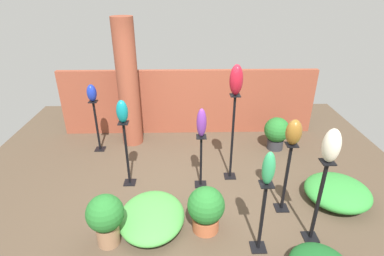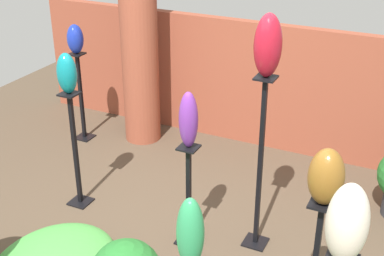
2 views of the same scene
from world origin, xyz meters
name	(u,v)px [view 1 (image 1 of 2)]	position (x,y,z in m)	size (l,w,h in m)	color
ground_plane	(190,195)	(0.00, 0.00, 0.00)	(8.00, 8.00, 0.00)	#4C3D2D
brick_wall_back	(188,102)	(0.00, 2.33, 0.73)	(5.60, 0.12, 1.46)	brown
brick_pillar	(128,85)	(-1.21, 1.85, 1.29)	(0.42, 0.42, 2.59)	brown
pedestal_violet	(201,164)	(0.18, 0.27, 0.42)	(0.20, 0.20, 0.94)	black
pedestal_ivory	(317,205)	(1.62, -0.95, 0.56)	(0.20, 0.20, 1.22)	black
pedestal_teal	(127,157)	(-1.04, 0.35, 0.53)	(0.20, 0.20, 1.16)	black
pedestal_ruby	(232,141)	(0.72, 0.50, 0.72)	(0.20, 0.20, 1.55)	black
pedestal_bronze	(286,181)	(1.40, -0.35, 0.52)	(0.20, 0.20, 1.13)	black
pedestal_jade	(262,221)	(0.87, -1.11, 0.47)	(0.20, 0.20, 1.03)	black
pedestal_cobalt	(97,128)	(-1.85, 1.53, 0.49)	(0.20, 0.20, 1.07)	black
art_vase_violet	(202,123)	(0.18, 0.27, 1.18)	(0.16, 0.15, 0.48)	#6B2D8C
art_vase_ivory	(331,146)	(1.62, -0.95, 1.44)	(0.20, 0.22, 0.43)	beige
art_vase_teal	(122,111)	(-1.04, 0.35, 1.35)	(0.18, 0.17, 0.37)	#0F727A
art_vase_ruby	(236,80)	(0.72, 0.50, 1.79)	(0.21, 0.21, 0.49)	maroon
art_vase_bronze	(294,132)	(1.40, -0.35, 1.32)	(0.22, 0.21, 0.37)	brown
art_vase_jade	(269,168)	(0.87, -1.11, 1.24)	(0.15, 0.14, 0.43)	#2D9356
art_vase_cobalt	(92,93)	(-1.85, 1.53, 1.24)	(0.18, 0.19, 0.34)	#192D9E
potted_plant_front_right	(106,217)	(-1.10, -0.96, 0.43)	(0.48, 0.48, 0.74)	#936B4C
potted_plant_front_left	(277,132)	(1.80, 1.50, 0.38)	(0.51, 0.51, 0.69)	#2D2D33
potted_plant_mid_left	(206,208)	(0.20, -0.75, 0.37)	(0.51, 0.51, 0.68)	#B25B38
foliage_bed_east	(152,216)	(-0.56, -0.64, 0.14)	(0.94, 1.11, 0.28)	#479942
foliage_bed_center	(337,192)	(2.32, -0.19, 0.17)	(1.01, 0.98, 0.34)	#338C38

